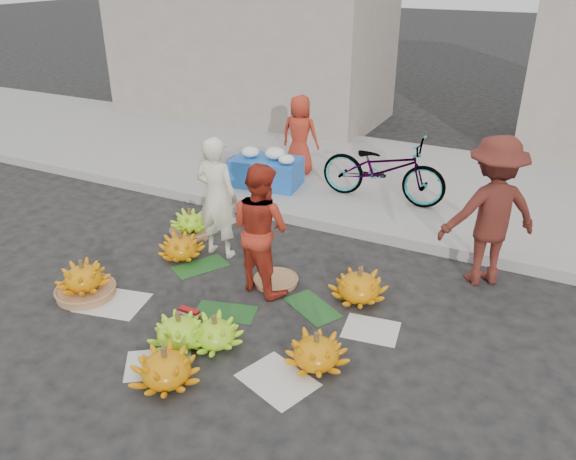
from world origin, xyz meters
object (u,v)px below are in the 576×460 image
at_px(vendor_cream, 217,198).
at_px(bicycle, 383,169).
at_px(banana_bunch_4, 316,351).
at_px(banana_bunch_0, 84,281).
at_px(flower_table, 267,170).

height_order(vendor_cream, bicycle, vendor_cream).
relative_size(banana_bunch_4, vendor_cream, 0.40).
height_order(banana_bunch_0, vendor_cream, vendor_cream).
height_order(banana_bunch_0, banana_bunch_4, banana_bunch_0).
distance_m(vendor_cream, bicycle, 2.72).
bearing_deg(banana_bunch_0, bicycle, 60.76).
xyz_separation_m(vendor_cream, flower_table, (-0.46, 2.11, -0.39)).
bearing_deg(vendor_cream, banana_bunch_4, 144.15).
bearing_deg(banana_bunch_4, bicycle, 99.41).
distance_m(banana_bunch_4, bicycle, 3.89).
relative_size(banana_bunch_4, bicycle, 0.33).
distance_m(banana_bunch_0, flower_table, 3.65).
bearing_deg(banana_bunch_0, flower_table, 84.68).
xyz_separation_m(banana_bunch_0, flower_table, (0.34, 3.63, 0.18)).
bearing_deg(banana_bunch_4, vendor_cream, 143.74).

